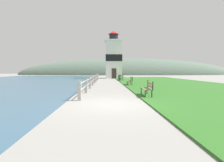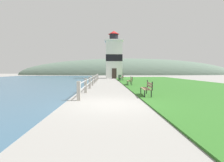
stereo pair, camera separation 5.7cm
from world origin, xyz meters
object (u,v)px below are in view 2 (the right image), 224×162
Objects in this scene: lighthouse at (114,57)px; trash_bin at (120,77)px; park_bench_near at (147,88)px; park_bench_far at (122,77)px; park_bench_midway at (130,80)px.

lighthouse is 7.66m from trash_bin.
park_bench_near is 0.86× the size of park_bench_far.
lighthouse is (-0.96, 17.10, 3.67)m from park_bench_midway.
lighthouse is (-0.89, 25.03, 3.67)m from park_bench_near.
park_bench_near is 7.93m from park_bench_midway.
park_bench_midway and park_bench_far have the same top height.
park_bench_far is (-0.02, 16.53, 0.00)m from park_bench_near.
park_bench_midway reaches higher than trash_bin.
park_bench_midway is 2.08× the size of trash_bin.
trash_bin is (-0.17, 1.88, -0.12)m from park_bench_far.
trash_bin is (0.70, -6.62, -3.78)m from lighthouse.
park_bench_midway is 10.48m from trash_bin.
park_bench_far is 0.20× the size of lighthouse.
park_bench_far is at bearing -84.95° from trash_bin.
trash_bin is at bearing -84.43° from park_bench_far.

